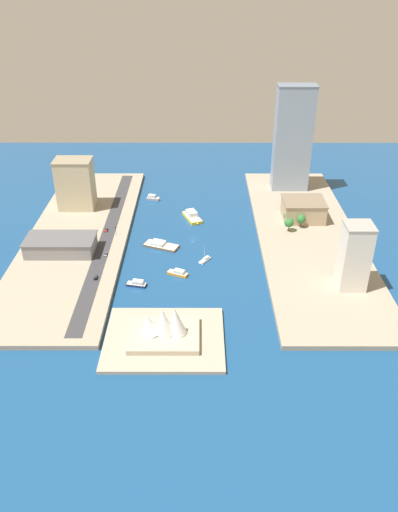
# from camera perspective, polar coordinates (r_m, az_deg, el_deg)

# --- Properties ---
(ground_plane) EXTENTS (440.00, 440.00, 0.00)m
(ground_plane) POSITION_cam_1_polar(r_m,az_deg,el_deg) (361.36, -0.69, 1.95)
(ground_plane) COLOR navy
(quay_west) EXTENTS (70.00, 240.00, 3.06)m
(quay_west) POSITION_cam_1_polar(r_m,az_deg,el_deg) (368.63, 12.07, 2.11)
(quay_west) COLOR #9E937F
(quay_west) RESTS_ON ground_plane
(quay_east) EXTENTS (70.00, 240.00, 3.06)m
(quay_east) POSITION_cam_1_polar(r_m,az_deg,el_deg) (370.80, -13.39, 2.12)
(quay_east) COLOR #9E937F
(quay_east) RESTS_ON ground_plane
(peninsula_point) EXTENTS (61.90, 51.35, 2.00)m
(peninsula_point) POSITION_cam_1_polar(r_m,az_deg,el_deg) (268.27, -3.91, -9.24)
(peninsula_point) COLOR #A89E89
(peninsula_point) RESTS_ON ground_plane
(road_strip) EXTENTS (9.33, 228.00, 0.15)m
(road_strip) POSITION_cam_1_polar(r_m,az_deg,el_deg) (365.74, -10.21, 2.36)
(road_strip) COLOR #38383D
(road_strip) RESTS_ON quay_east
(ferry_yellow_fast) EXTENTS (16.26, 23.70, 5.90)m
(ferry_yellow_fast) POSITION_cam_1_polar(r_m,az_deg,el_deg) (389.38, -0.78, 4.50)
(ferry_yellow_fast) COLOR yellow
(ferry_yellow_fast) RESTS_ON ground_plane
(sailboat_small_white) EXTENTS (8.30, 9.94, 10.69)m
(sailboat_small_white) POSITION_cam_1_polar(r_m,az_deg,el_deg) (334.09, 0.68, -0.42)
(sailboat_small_white) COLOR white
(sailboat_small_white) RESTS_ON ground_plane
(water_taxi_orange) EXTENTS (14.23, 9.38, 3.73)m
(water_taxi_orange) POSITION_cam_1_polar(r_m,az_deg,el_deg) (319.40, -2.38, -1.90)
(water_taxi_orange) COLOR orange
(water_taxi_orange) RESTS_ON ground_plane
(barge_flat_brown) EXTENTS (25.79, 17.63, 3.45)m
(barge_flat_brown) POSITION_cam_1_polar(r_m,az_deg,el_deg) (351.83, -4.36, 1.25)
(barge_flat_brown) COLOR brown
(barge_flat_brown) RESTS_ON ground_plane
(patrol_launch_navy) EXTENTS (13.57, 6.92, 3.83)m
(patrol_launch_navy) POSITION_cam_1_polar(r_m,az_deg,el_deg) (311.04, -6.99, -3.09)
(patrol_launch_navy) COLOR #1E284C
(patrol_launch_navy) RESTS_ON ground_plane
(yacht_sleek_gray) EXTENTS (12.21, 6.61, 4.43)m
(yacht_sleek_gray) POSITION_cam_1_polar(r_m,az_deg,el_deg) (423.43, -5.19, 6.52)
(yacht_sleek_gray) COLOR #999EA3
(yacht_sleek_gray) RESTS_ON ground_plane
(hotel_broad_white) EXTENTS (16.41, 16.21, 40.80)m
(hotel_broad_white) POSITION_cam_1_polar(r_m,az_deg,el_deg) (306.51, 17.05, -0.04)
(hotel_broad_white) COLOR silver
(hotel_broad_white) RESTS_ON quay_west
(warehouse_low_gray) EXTENTS (45.97, 24.39, 10.35)m
(warehouse_low_gray) POSITION_cam_1_polar(r_m,az_deg,el_deg) (348.61, -15.26, 1.21)
(warehouse_low_gray) COLOR gray
(warehouse_low_gray) RESTS_ON quay_east
(office_block_beige) EXTENTS (28.26, 20.18, 38.98)m
(office_block_beige) POSITION_cam_1_polar(r_m,az_deg,el_deg) (405.59, -13.71, 7.87)
(office_block_beige) COLOR #C6B793
(office_block_beige) RESTS_ON quay_east
(apartment_midrise_tan) EXTENTS (31.10, 27.31, 14.76)m
(apartment_midrise_tan) POSITION_cam_1_polar(r_m,az_deg,el_deg) (388.42, 11.62, 5.15)
(apartment_midrise_tan) COLOR tan
(apartment_midrise_tan) RESTS_ON quay_west
(tower_tall_glass) EXTENTS (31.17, 16.21, 85.43)m
(tower_tall_glass) POSITION_cam_1_polar(r_m,az_deg,el_deg) (430.15, 10.48, 12.80)
(tower_tall_glass) COLOR #8C9EB2
(tower_tall_glass) RESTS_ON quay_west
(suv_black) EXTENTS (2.00, 4.31, 1.54)m
(suv_black) POSITION_cam_1_polar(r_m,az_deg,el_deg) (316.23, -11.51, -2.38)
(suv_black) COLOR black
(suv_black) RESTS_ON road_strip
(sedan_silver) EXTENTS (2.20, 4.61, 1.54)m
(sedan_silver) POSITION_cam_1_polar(r_m,az_deg,el_deg) (340.00, -10.46, 0.22)
(sedan_silver) COLOR black
(sedan_silver) RESTS_ON road_strip
(pickup_red) EXTENTS (2.05, 4.88, 1.53)m
(pickup_red) POSITION_cam_1_polar(r_m,az_deg,el_deg) (371.06, -10.39, 2.92)
(pickup_red) COLOR black
(pickup_red) RESTS_ON road_strip
(traffic_light_waterfront) EXTENTS (0.36, 0.36, 6.50)m
(traffic_light_waterfront) POSITION_cam_1_polar(r_m,az_deg,el_deg) (362.93, -9.33, 2.98)
(traffic_light_waterfront) COLOR black
(traffic_light_waterfront) RESTS_ON quay_east
(opera_landmark) EXTENTS (36.42, 29.01, 19.36)m
(opera_landmark) POSITION_cam_1_polar(r_m,az_deg,el_deg) (263.72, -3.97, -8.02)
(opera_landmark) COLOR #BCAD93
(opera_landmark) RESTS_ON peninsula_point
(park_tree_cluster) EXTENTS (16.10, 18.95, 10.05)m
(park_tree_cluster) POSITION_cam_1_polar(r_m,az_deg,el_deg) (373.77, 10.45, 4.10)
(park_tree_cluster) COLOR brown
(park_tree_cluster) RESTS_ON quay_west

